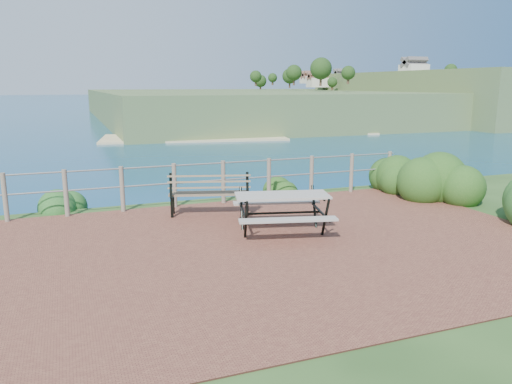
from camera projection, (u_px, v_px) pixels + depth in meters
ground at (280, 245)px, 8.69m from camera, size 10.00×7.00×0.12m
ocean at (73, 92)px, 191.46m from camera, size 1200.00×1200.00×0.00m
safety_railing at (223, 180)px, 11.63m from camera, size 9.40×0.10×1.00m
distant_bay at (433, 93)px, 254.21m from camera, size 290.00×232.36×24.00m
picnic_table at (282, 209)px, 9.31m from camera, size 1.85×1.47×0.73m
park_bench at (210, 187)px, 10.53m from camera, size 1.75×0.89×0.96m
shrub_right_front at (441, 200)px, 12.06m from camera, size 1.41×1.41×2.00m
shrub_right_edge at (393, 191)px, 13.15m from camera, size 1.11×1.11×1.59m
shrub_lip_west at (69, 208)px, 11.33m from camera, size 0.86×0.86×0.64m
shrub_lip_east at (287, 192)px, 13.06m from camera, size 0.84×0.84×0.61m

